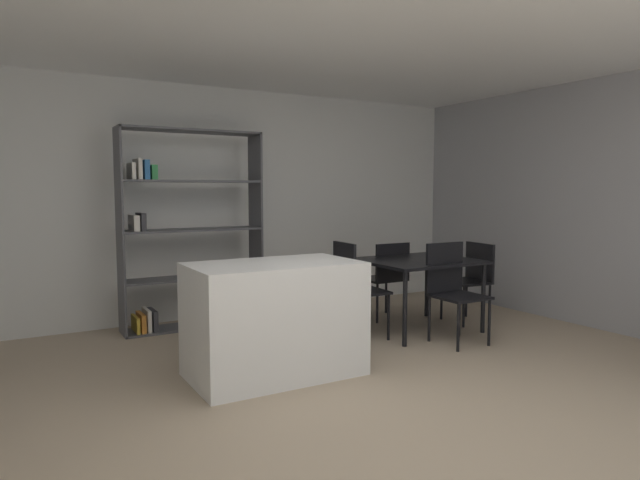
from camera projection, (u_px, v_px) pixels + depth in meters
The scene contains 10 objects.
ground_plane at pixel (377, 407), 3.74m from camera, with size 9.10×9.10×0.00m, color tan.
ceiling_slab at pixel (381, 1), 3.50m from camera, with size 6.62×6.41×0.06m.
back_partition at pixel (215, 203), 6.36m from camera, with size 6.62×0.06×2.62m, color silver.
kitchen_island at pixel (274, 319), 4.35m from camera, with size 1.31×0.76×0.90m, color white.
open_bookshelf at pixel (182, 232), 5.79m from camera, with size 1.48×0.36×2.08m.
dining_table at pixel (417, 266), 5.75m from camera, with size 1.14×0.99×0.74m.
dining_chair_far at pixel (387, 273), 6.21m from camera, with size 0.45×0.42×0.87m.
dining_chair_island_side at pixel (354, 283), 5.37m from camera, with size 0.47×0.43×0.96m.
dining_chair_near at pixel (452, 284), 5.32m from camera, with size 0.45×0.46×0.95m.
dining_chair_window_side at pixel (472, 274), 6.14m from camera, with size 0.46×0.51×0.87m.
Camera 1 is at (-2.14, -2.94, 1.46)m, focal length 31.07 mm.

